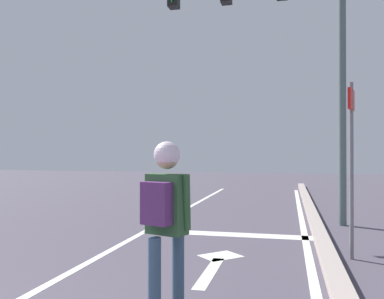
{
  "coord_description": "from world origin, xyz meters",
  "views": [
    {
      "loc": [
        2.85,
        -1.11,
        1.53
      ],
      "look_at": [
        1.21,
        5.8,
        1.59
      ],
      "focal_mm": 38.19,
      "sensor_mm": 36.0,
      "label": 1
    }
  ],
  "objects": [
    {
      "name": "lane_line_center",
      "position": [
        0.13,
        6.0,
        0.0
      ],
      "size": [
        0.12,
        20.0,
        0.01
      ],
      "primitive_type": "cube",
      "color": "silver",
      "rests_on": "ground"
    },
    {
      "name": "lane_line_curbside",
      "position": [
        3.13,
        6.0,
        0.0
      ],
      "size": [
        0.12,
        20.0,
        0.01
      ],
      "primitive_type": "cube",
      "color": "silver",
      "rests_on": "ground"
    },
    {
      "name": "stop_bar",
      "position": [
        1.7,
        6.48,
        0.0
      ],
      "size": [
        3.15,
        0.4,
        0.01
      ],
      "primitive_type": "cube",
      "color": "silver",
      "rests_on": "ground"
    },
    {
      "name": "lane_arrow_stem",
      "position": [
        1.86,
        4.02,
        0.0
      ],
      "size": [
        0.16,
        1.4,
        0.01
      ],
      "primitive_type": "cube",
      "color": "silver",
      "rests_on": "ground"
    },
    {
      "name": "lane_arrow_head",
      "position": [
        1.86,
        4.87,
        0.0
      ],
      "size": [
        0.71,
        0.71,
        0.01
      ],
      "primitive_type": "cube",
      "rotation": [
        0.0,
        0.0,
        0.79
      ],
      "color": "silver",
      "rests_on": "ground"
    },
    {
      "name": "curb_strip",
      "position": [
        3.38,
        6.0,
        0.07
      ],
      "size": [
        0.24,
        24.0,
        0.14
      ],
      "primitive_type": "cube",
      "color": "#A4948C",
      "rests_on": "ground"
    },
    {
      "name": "skater",
      "position": [
        1.81,
        2.28,
        1.05
      ],
      "size": [
        0.42,
        0.59,
        1.55
      ],
      "color": "#364D67",
      "rests_on": "skateboard"
    },
    {
      "name": "traffic_signal_mast",
      "position": [
        2.53,
        7.98,
        4.31
      ],
      "size": [
        5.01,
        0.34,
        5.81
      ],
      "color": "#526363",
      "rests_on": "ground"
    },
    {
      "name": "street_sign_post",
      "position": [
        3.73,
        5.13,
        1.65
      ],
      "size": [
        0.15,
        0.44,
        2.55
      ],
      "color": "slate",
      "rests_on": "ground"
    }
  ]
}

